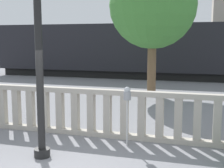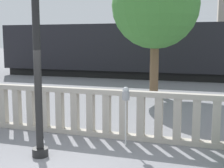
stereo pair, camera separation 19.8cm
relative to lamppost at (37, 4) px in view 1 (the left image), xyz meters
The scene contains 6 objects.
balustrade 3.49m from the lamppost, 67.36° to the left, with size 12.13×0.24×1.36m.
lamppost is the anchor object (origin of this frame).
parking_meter 3.13m from the lamppost, 37.38° to the left, with size 0.19×0.19×1.55m.
train_near 16.10m from the lamppost, 83.57° to the left, with size 26.46×3.05×4.44m.
train_far 24.46m from the lamppost, 92.01° to the left, with size 28.55×3.13×3.86m.
tree_left 9.12m from the lamppost, 83.00° to the left, with size 4.21×4.21×6.49m.
Camera 1 is at (2.77, -5.28, 2.73)m, focal length 50.00 mm.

